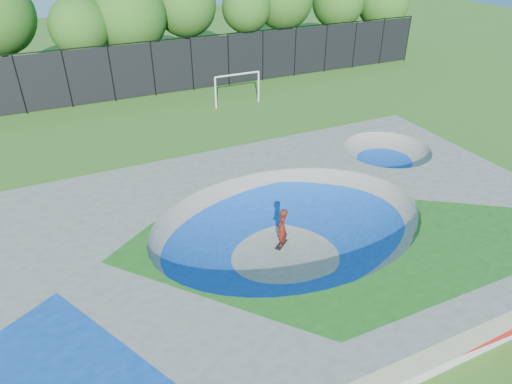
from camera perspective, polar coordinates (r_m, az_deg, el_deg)
ground at (r=18.47m, az=4.07°, el=-7.23°), size 120.00×120.00×0.00m
skate_deck at (r=18.02m, az=4.16°, el=-5.34°), size 22.00×14.00×1.50m
skater at (r=18.21m, az=3.26°, el=-4.48°), size 0.74×0.72×1.71m
skateboard at (r=18.70m, az=3.18°, el=-6.56°), size 0.75×0.65×0.05m
soccer_goal at (r=32.97m, az=-2.35°, el=13.42°), size 3.43×0.12×2.27m
fence at (r=35.63m, az=-12.76°, el=14.91°), size 48.09×0.09×4.04m
treeline at (r=39.83m, az=-14.58°, el=20.64°), size 53.61×7.11×8.45m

